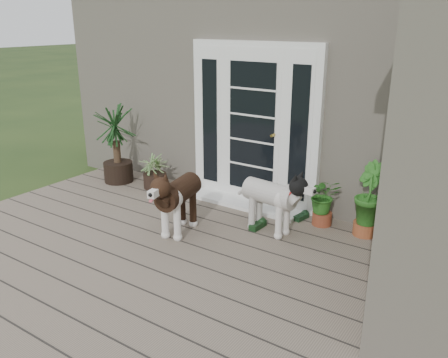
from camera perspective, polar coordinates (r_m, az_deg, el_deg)
The scene contains 14 objects.
deck at distance 4.83m, azimuth -8.16°, elevation -11.80°, with size 6.20×4.60×0.12m, color #6B5B4C.
house_main at distance 7.88m, azimuth 12.75°, elevation 11.50°, with size 7.40×4.00×3.10m, color #665E54.
door_unit at distance 6.20m, azimuth 3.65°, elevation 6.64°, with size 1.90×0.14×2.15m, color white.
door_step at distance 6.34m, azimuth 2.54°, elevation -2.99°, with size 1.60×0.40×0.05m, color white.
brindle_dog at distance 5.45m, azimuth -5.57°, elevation -2.91°, with size 0.38×0.90×0.75m, color #311D11, non-canonical shape.
white_dog at distance 5.46m, azimuth 5.63°, elevation -3.06°, with size 0.37×0.85×0.71m, color white, non-canonical shape.
spider_plant at distance 6.97m, azimuth -8.56°, elevation 1.31°, with size 0.57×0.57×0.61m, color #87965C, non-canonical shape.
yucca at distance 7.28m, azimuth -13.12°, elevation 4.31°, with size 0.85×0.85×1.23m, color #103214, non-canonical shape.
herb_a at distance 5.79m, azimuth 12.08°, elevation -3.12°, with size 0.41×0.41×0.52m, color #2E641C.
herb_b at distance 5.61m, azimuth 17.16°, elevation -3.51°, with size 0.44×0.44×0.66m, color #1A4C15.
herb_c at distance 5.45m, azimuth 24.79°, elevation -6.15°, with size 0.31×0.31×0.49m, color #1B601E.
sapling at distance 4.52m, azimuth 22.77°, elevation -0.98°, with size 0.57×0.57×1.94m, color #20631C, non-canonical shape.
clog_left at distance 5.66m, azimuth 4.18°, elevation -5.61°, with size 0.14×0.30×0.09m, color black, non-canonical shape.
clog_right at distance 5.97m, azimuth 9.50°, elevation -4.53°, with size 0.13×0.27×0.08m, color #143219, non-canonical shape.
Camera 1 is at (2.85, -2.63, 2.52)m, focal length 37.14 mm.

